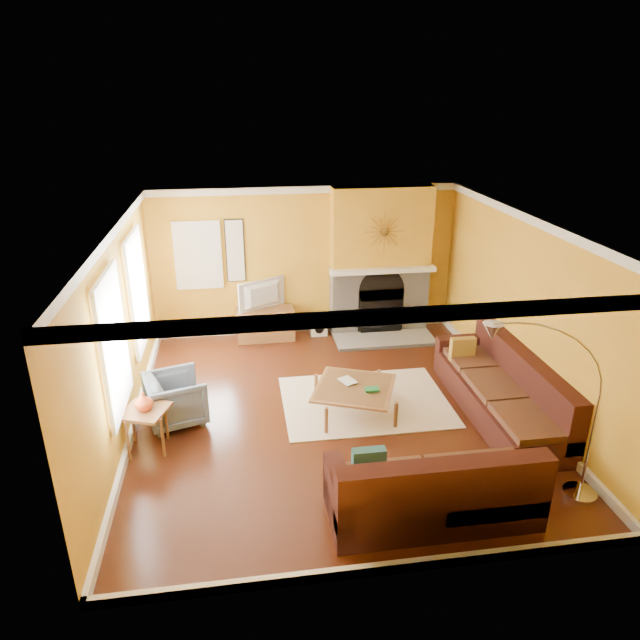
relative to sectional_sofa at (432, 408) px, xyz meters
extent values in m
cube|color=#542411|center=(-1.17, 0.84, -0.46)|extent=(5.50, 6.00, 0.02)
cube|color=white|center=(-1.17, 0.84, 2.26)|extent=(5.50, 6.00, 0.02)
cube|color=gold|center=(-1.17, 3.85, 0.90)|extent=(5.50, 0.02, 2.70)
cube|color=gold|center=(-1.17, -2.17, 0.90)|extent=(5.50, 0.02, 2.70)
cube|color=gold|center=(-3.93, 0.84, 0.90)|extent=(0.02, 6.00, 2.70)
cube|color=gold|center=(1.59, 0.84, 0.90)|extent=(0.02, 6.00, 2.70)
cube|color=white|center=(-3.89, 2.14, 1.05)|extent=(0.06, 1.22, 1.72)
cube|color=white|center=(-3.89, 0.24, 1.05)|extent=(0.06, 1.22, 1.72)
cube|color=white|center=(-3.07, 3.80, 1.10)|extent=(0.82, 0.06, 1.22)
cube|color=white|center=(-2.42, 3.81, 1.15)|extent=(0.34, 0.04, 1.14)
cube|color=white|center=(0.18, 3.40, 0.80)|extent=(1.92, 0.22, 0.08)
cube|color=#9B9793|center=(0.18, 3.09, -0.42)|extent=(1.80, 0.70, 0.06)
cube|color=beige|center=(-0.65, 1.02, -0.44)|extent=(2.40, 1.80, 0.02)
cube|color=#936035|center=(-1.95, 3.52, -0.17)|extent=(1.03, 0.46, 0.57)
imported|color=black|center=(-1.95, 3.52, 0.39)|extent=(0.88, 0.55, 0.54)
cube|color=white|center=(-0.97, 3.60, -0.30)|extent=(0.30, 0.30, 0.30)
imported|color=slate|center=(-3.33, 0.90, -0.10)|extent=(0.94, 0.93, 0.70)
imported|color=#E2501E|center=(-3.63, 0.28, 0.24)|extent=(0.26, 0.26, 0.24)
imported|color=white|center=(-1.03, 0.87, -0.02)|extent=(0.28, 0.31, 0.03)
camera|label=1|loc=(-2.38, -6.10, 3.83)|focal=32.00mm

